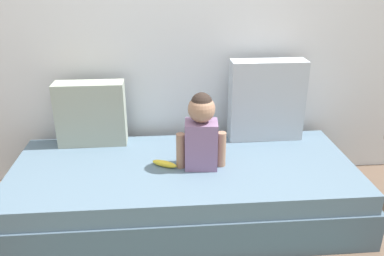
# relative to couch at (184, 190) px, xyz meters

# --- Properties ---
(ground_plane) EXTENTS (12.00, 12.00, 0.00)m
(ground_plane) POSITION_rel_couch_xyz_m (0.00, 0.00, -0.18)
(ground_plane) COLOR brown
(back_wall) EXTENTS (5.43, 0.10, 2.23)m
(back_wall) POSITION_rel_couch_xyz_m (0.00, 0.61, 0.93)
(back_wall) COLOR silver
(back_wall) RESTS_ON ground
(couch) EXTENTS (2.23, 0.95, 0.37)m
(couch) POSITION_rel_couch_xyz_m (0.00, 0.00, 0.00)
(couch) COLOR #495F70
(couch) RESTS_ON ground
(throw_pillow_left) EXTENTS (0.47, 0.16, 0.45)m
(throw_pillow_left) POSITION_rel_couch_xyz_m (-0.61, 0.38, 0.41)
(throw_pillow_left) COLOR #99A393
(throw_pillow_left) RESTS_ON couch
(throw_pillow_right) EXTENTS (0.52, 0.16, 0.57)m
(throw_pillow_right) POSITION_rel_couch_xyz_m (0.61, 0.38, 0.47)
(throw_pillow_right) COLOR #B2BCC6
(throw_pillow_right) RESTS_ON couch
(toddler) EXTENTS (0.31, 0.17, 0.49)m
(toddler) POSITION_rel_couch_xyz_m (0.11, -0.03, 0.43)
(toddler) COLOR gray
(toddler) RESTS_ON couch
(banana) EXTENTS (0.17, 0.12, 0.04)m
(banana) POSITION_rel_couch_xyz_m (-0.12, -0.02, 0.21)
(banana) COLOR yellow
(banana) RESTS_ON couch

